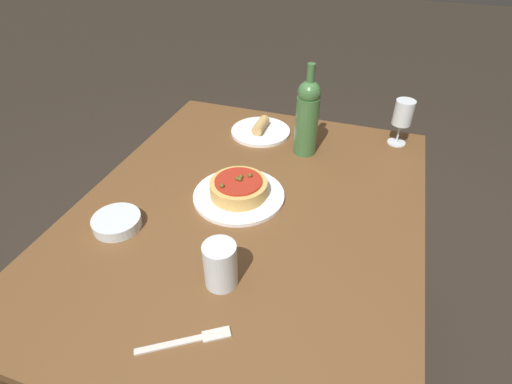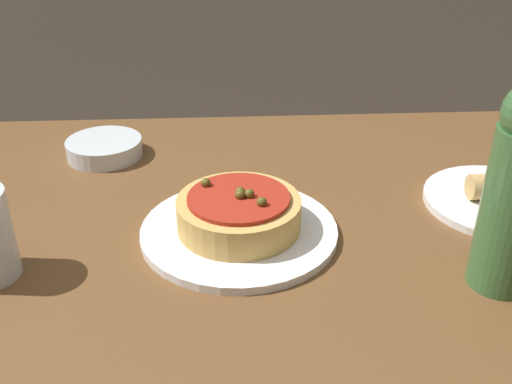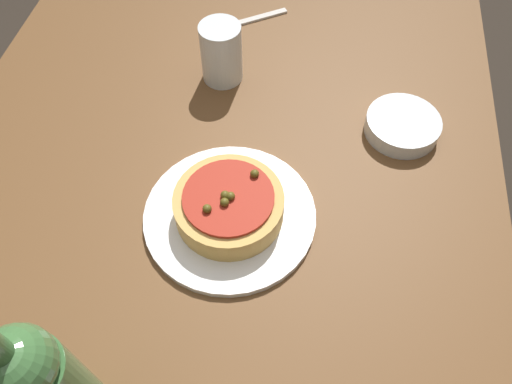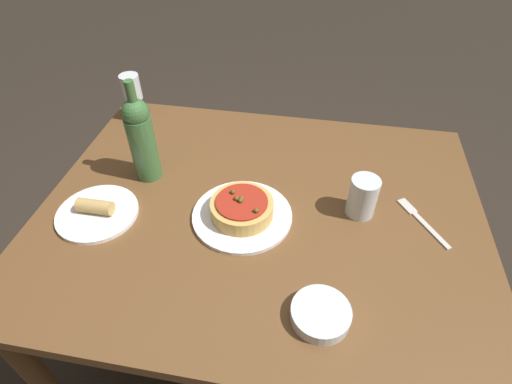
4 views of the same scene
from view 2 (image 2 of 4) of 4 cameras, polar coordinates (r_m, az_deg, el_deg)
The scene contains 5 objects.
dining_table at distance 0.87m, azimuth -4.45°, elevation -10.87°, with size 1.26×0.99×0.77m.
dinner_plate at distance 0.85m, azimuth -1.62°, elevation -3.71°, with size 0.28×0.28×0.01m.
pizza at distance 0.83m, azimuth -1.65°, elevation -1.94°, with size 0.17×0.17×0.06m.
side_bowl at distance 1.11m, azimuth -14.24°, elevation 4.08°, with size 0.13×0.13×0.03m.
side_plate at distance 0.99m, azimuth 22.14°, elevation -0.55°, with size 0.23×0.23×0.05m.
Camera 2 is at (0.03, -0.67, 1.24)m, focal length 42.00 mm.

